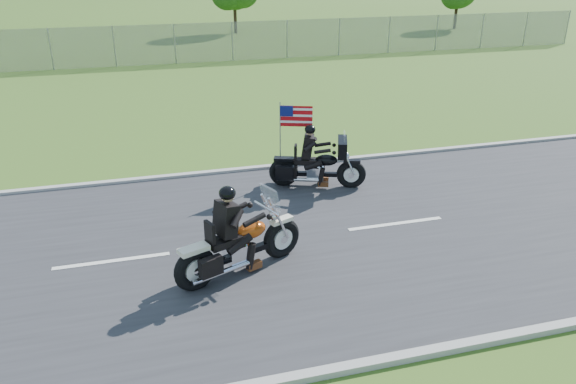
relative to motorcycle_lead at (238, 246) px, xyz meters
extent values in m
plane|color=#345319|center=(-0.31, 1.02, -0.58)|extent=(420.00, 420.00, 0.00)
cube|color=#28282B|center=(-0.31, 1.02, -0.56)|extent=(120.00, 8.00, 0.04)
cube|color=#9E9B93|center=(-0.31, 5.07, -0.53)|extent=(120.00, 0.18, 0.12)
cube|color=gray|center=(-5.31, 21.02, 0.42)|extent=(60.00, 0.03, 2.00)
cylinder|color=#382316|center=(5.69, 31.02, 0.68)|extent=(0.22, 0.22, 2.52)
cylinder|color=#382316|center=(21.69, 29.02, 0.54)|extent=(0.22, 0.22, 2.24)
torus|color=black|center=(0.92, 0.37, -0.16)|extent=(0.84, 0.50, 0.83)
torus|color=black|center=(-0.84, -0.34, -0.16)|extent=(0.84, 0.50, 0.83)
ellipsoid|color=#B5440D|center=(0.27, 0.11, 0.25)|extent=(0.71, 0.57, 0.31)
cube|color=black|center=(-0.27, -0.11, 0.20)|extent=(0.70, 0.54, 0.13)
cube|color=black|center=(-0.22, -0.09, 0.64)|extent=(0.42, 0.52, 0.61)
sphere|color=black|center=(-0.17, -0.07, 1.12)|extent=(0.39, 0.39, 0.30)
cube|color=silver|center=(0.68, 0.28, 0.78)|extent=(0.24, 0.49, 0.45)
torus|color=black|center=(3.49, 3.22, -0.20)|extent=(0.76, 0.42, 0.74)
torus|color=black|center=(1.88, 3.80, -0.20)|extent=(0.76, 0.42, 0.74)
ellipsoid|color=black|center=(2.89, 3.43, 0.17)|extent=(0.64, 0.49, 0.28)
cube|color=black|center=(2.40, 3.61, 0.13)|extent=(0.62, 0.47, 0.12)
cube|color=black|center=(2.45, 3.59, 0.52)|extent=(0.36, 0.46, 0.55)
sphere|color=black|center=(2.50, 3.58, 0.95)|extent=(0.35, 0.35, 0.27)
cube|color=black|center=(3.25, 3.31, 0.52)|extent=(0.48, 0.83, 0.40)
cube|color=#B70C11|center=(2.23, 3.89, 1.22)|extent=(0.76, 0.29, 0.52)
camera|label=1|loc=(-1.51, -8.97, 5.08)|focal=35.00mm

